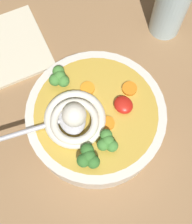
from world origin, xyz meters
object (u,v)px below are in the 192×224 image
Objects in this scene: soup_bowl at (96,119)px; soup_spoon at (63,120)px; noodle_pile at (75,119)px; folded_napkin at (14,45)px; drinking_glass at (170,8)px.

soup_bowl is 6.87cm from soup_spoon.
noodle_pile reaches higher than soup_bowl.
noodle_pile is 24.59cm from folded_napkin.
drinking_glass is 32.52cm from folded_napkin.
soup_spoon is 1.42× the size of drinking_glass.
soup_bowl reaches higher than folded_napkin.
noodle_pile is at bearing 163.82° from soup_spoon.
noodle_pile is at bearing -1.83° from folded_napkin.
noodle_pile is at bearing -102.19° from soup_bowl.
drinking_glass reaches higher than noodle_pile.
soup_spoon is 23.46cm from folded_napkin.
drinking_glass reaches higher than folded_napkin.
drinking_glass is at bearing -147.76° from soup_spoon.
noodle_pile is (-0.80, -3.69, 4.69)cm from soup_bowl.
soup_bowl is 1.36× the size of soup_spoon.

